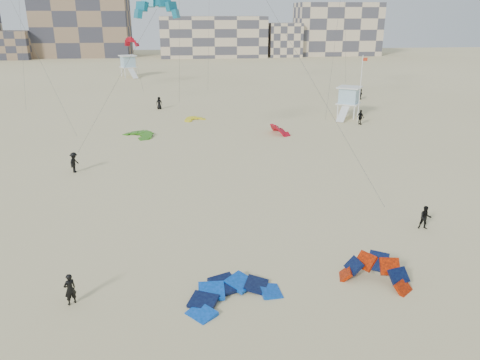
{
  "coord_description": "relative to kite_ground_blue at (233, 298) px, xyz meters",
  "views": [
    {
      "loc": [
        1.97,
        -21.93,
        13.23
      ],
      "look_at": [
        4.99,
        6.0,
        3.1
      ],
      "focal_mm": 35.0,
      "sensor_mm": 36.0,
      "label": 1
    }
  ],
  "objects": [
    {
      "name": "lifeguard_tower_near",
      "position": [
        19.14,
        40.1,
        1.99
      ],
      "size": [
        3.93,
        6.05,
        4.02
      ],
      "rotation": [
        0.0,
        0.0,
        -0.57
      ],
      "color": "white",
      "rests_on": "ground"
    },
    {
      "name": "kitesurfer_b",
      "position": [
        13.02,
        6.41,
        0.78
      ],
      "size": [
        0.88,
        0.75,
        1.57
      ],
      "primitive_type": "imported",
      "rotation": [
        0.0,
        0.0,
        -0.23
      ],
      "color": "black",
      "rests_on": "ground"
    },
    {
      "name": "condo_fill_right",
      "position": [
        28.27,
        130.4,
        5.0
      ],
      "size": [
        10.0,
        10.0,
        10.0
      ],
      "primitive_type": "cube",
      "color": "beige",
      "rests_on": "ground"
    },
    {
      "name": "kite_fly_teal_a",
      "position": [
        -4.26,
        23.47,
        13.45
      ],
      "size": [
        9.92,
        3.99,
        13.8
      ],
      "rotation": [
        0.0,
        0.0,
        0.09
      ],
      "color": "#0E7493",
      "rests_on": "ground"
    },
    {
      "name": "kitesurfer_e",
      "position": [
        -6.14,
        48.28,
        0.88
      ],
      "size": [
        0.92,
        0.65,
        1.77
      ],
      "primitive_type": "imported",
      "rotation": [
        0.0,
        0.0,
        0.1
      ],
      "color": "black",
      "rests_on": "ground"
    },
    {
      "name": "lifeguard_tower_far",
      "position": [
        -14.61,
        85.12,
        2.23
      ],
      "size": [
        4.22,
        6.73,
        4.51
      ],
      "rotation": [
        0.0,
        0.0,
        0.43
      ],
      "color": "white",
      "rests_on": "ground"
    },
    {
      "name": "flagpole",
      "position": [
        19.68,
        37.72,
        4.31
      ],
      "size": [
        0.67,
        0.1,
        8.23
      ],
      "color": "white",
      "rests_on": "ground"
    },
    {
      "name": "kite_ground_green",
      "position": [
        -7.59,
        32.75,
        0.0
      ],
      "size": [
        5.44,
        5.4,
        1.33
      ],
      "primitive_type": null,
      "rotation": [
        0.16,
        0.0,
        -0.9
      ],
      "color": "#349215",
      "rests_on": "ground"
    },
    {
      "name": "condo_fill_left",
      "position": [
        -53.73,
        130.4,
        4.0
      ],
      "size": [
        12.0,
        10.0,
        8.0
      ],
      "primitive_type": "cube",
      "color": "#886C52",
      "rests_on": "ground"
    },
    {
      "name": "ground",
      "position": [
        -3.73,
        2.4,
        0.0
      ],
      "size": [
        320.0,
        320.0,
        0.0
      ],
      "primitive_type": "plane",
      "color": "beige",
      "rests_on": "ground"
    },
    {
      "name": "kite_ground_orange",
      "position": [
        7.47,
        0.68,
        0.0
      ],
      "size": [
        4.72,
        4.73,
        3.44
      ],
      "primitive_type": null,
      "rotation": [
        0.78,
        0.0,
        -0.57
      ],
      "color": "#FF2B00",
      "rests_on": "ground"
    },
    {
      "name": "kite_ground_red_far",
      "position": [
        8.43,
        32.18,
        0.0
      ],
      "size": [
        3.8,
        3.71,
        3.12
      ],
      "primitive_type": null,
      "rotation": [
        0.73,
        0.0,
        1.8
      ],
      "color": "red",
      "rests_on": "ground"
    },
    {
      "name": "condo_mid",
      "position": [
        6.27,
        132.4,
        6.0
      ],
      "size": [
        32.0,
        16.0,
        12.0
      ],
      "primitive_type": "cube",
      "color": "beige",
      "rests_on": "ground"
    },
    {
      "name": "kite_ground_yellow",
      "position": [
        -1.22,
        40.44,
        0.0
      ],
      "size": [
        3.71,
        3.77,
        1.11
      ],
      "primitive_type": null,
      "rotation": [
        0.18,
        0.0,
        0.57
      ],
      "color": "yellow",
      "rests_on": "ground"
    },
    {
      "name": "kitesurfer_d",
      "position": [
        19.26,
        35.69,
        0.92
      ],
      "size": [
        0.87,
        1.16,
        1.83
      ],
      "primitive_type": "imported",
      "rotation": [
        0.0,
        0.0,
        2.02
      ],
      "color": "black",
      "rests_on": "ground"
    },
    {
      "name": "kite_ground_blue",
      "position": [
        0.0,
        0.0,
        0.0
      ],
      "size": [
        5.84,
        5.97,
        1.7
      ],
      "primitive_type": null,
      "rotation": [
        0.18,
        0.0,
        0.4
      ],
      "color": "blue",
      "rests_on": "ground"
    },
    {
      "name": "condo_west_b",
      "position": [
        -33.73,
        136.4,
        9.0
      ],
      "size": [
        28.0,
        14.0,
        18.0
      ],
      "primitive_type": "cube",
      "color": "#886C52",
      "rests_on": "ground"
    },
    {
      "name": "kitesurfer_main",
      "position": [
        -7.75,
        0.35,
        0.81
      ],
      "size": [
        0.7,
        0.68,
        1.62
      ],
      "primitive_type": "imported",
      "rotation": [
        0.0,
        0.0,
        3.83
      ],
      "color": "black",
      "rests_on": "ground"
    },
    {
      "name": "condo_east",
      "position": [
        46.27,
        134.4,
        8.0
      ],
      "size": [
        26.0,
        14.0,
        16.0
      ],
      "primitive_type": "cube",
      "color": "beige",
      "rests_on": "ground"
    },
    {
      "name": "kitesurfer_c",
      "position": [
        -11.93,
        20.51,
        0.9
      ],
      "size": [
        0.96,
        1.3,
        1.8
      ],
      "primitive_type": "imported",
      "rotation": [
        0.0,
        0.0,
        1.3
      ],
      "color": "black",
      "rests_on": "ground"
    },
    {
      "name": "kitesurfer_f",
      "position": [
        25.44,
        52.96,
        0.85
      ],
      "size": [
        0.67,
        1.63,
        1.71
      ],
      "primitive_type": "imported",
      "rotation": [
        0.0,
        0.0,
        -1.47
      ],
      "color": "black",
      "rests_on": "ground"
    },
    {
      "name": "kite_fly_red",
      "position": [
        -11.8,
        69.64,
        8.0
      ],
      "size": [
        4.76,
        13.48,
        8.2
      ],
      "rotation": [
        0.0,
        0.0,
        2.4
      ],
      "color": "red",
      "rests_on": "ground"
    }
  ]
}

